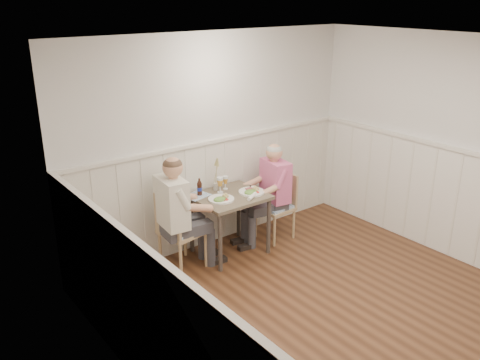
{
  "coord_description": "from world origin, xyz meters",
  "views": [
    {
      "loc": [
        -3.35,
        -2.64,
        2.99
      ],
      "look_at": [
        -0.07,
        1.64,
        1.0
      ],
      "focal_mm": 38.0,
      "sensor_mm": 36.0,
      "label": 1
    }
  ],
  "objects_px": {
    "man_in_pink": "(272,200)",
    "chair_right": "(278,203)",
    "chair_left": "(178,229)",
    "dining_table": "(230,204)",
    "beer_bottle": "(200,188)",
    "grass_vase": "(215,175)",
    "diner_cream": "(176,224)"
  },
  "relations": [
    {
      "from": "chair_right",
      "to": "chair_left",
      "type": "bearing_deg",
      "value": 177.3
    },
    {
      "from": "chair_left",
      "to": "grass_vase",
      "type": "distance_m",
      "value": 0.82
    },
    {
      "from": "dining_table",
      "to": "grass_vase",
      "type": "xyz_separation_m",
      "value": [
        -0.04,
        0.24,
        0.3
      ]
    },
    {
      "from": "chair_right",
      "to": "man_in_pink",
      "type": "distance_m",
      "value": 0.13
    },
    {
      "from": "chair_right",
      "to": "man_in_pink",
      "type": "xyz_separation_m",
      "value": [
        -0.1,
        -0.0,
        0.08
      ]
    },
    {
      "from": "dining_table",
      "to": "chair_left",
      "type": "xyz_separation_m",
      "value": [
        -0.69,
        0.04,
        -0.14
      ]
    },
    {
      "from": "man_in_pink",
      "to": "beer_bottle",
      "type": "height_order",
      "value": "man_in_pink"
    },
    {
      "from": "dining_table",
      "to": "man_in_pink",
      "type": "distance_m",
      "value": 0.65
    },
    {
      "from": "chair_left",
      "to": "man_in_pink",
      "type": "height_order",
      "value": "man_in_pink"
    },
    {
      "from": "beer_bottle",
      "to": "dining_table",
      "type": "bearing_deg",
      "value": -37.04
    },
    {
      "from": "diner_cream",
      "to": "beer_bottle",
      "type": "relative_size",
      "value": 6.56
    },
    {
      "from": "chair_right",
      "to": "man_in_pink",
      "type": "relative_size",
      "value": 0.66
    },
    {
      "from": "dining_table",
      "to": "chair_left",
      "type": "bearing_deg",
      "value": 176.8
    },
    {
      "from": "chair_right",
      "to": "grass_vase",
      "type": "xyz_separation_m",
      "value": [
        -0.78,
        0.27,
        0.48
      ]
    },
    {
      "from": "chair_right",
      "to": "diner_cream",
      "type": "distance_m",
      "value": 1.48
    },
    {
      "from": "diner_cream",
      "to": "chair_right",
      "type": "bearing_deg",
      "value": -1.61
    },
    {
      "from": "beer_bottle",
      "to": "grass_vase",
      "type": "height_order",
      "value": "grass_vase"
    },
    {
      "from": "chair_right",
      "to": "grass_vase",
      "type": "bearing_deg",
      "value": 161.12
    },
    {
      "from": "dining_table",
      "to": "man_in_pink",
      "type": "relative_size",
      "value": 0.63
    },
    {
      "from": "chair_right",
      "to": "beer_bottle",
      "type": "relative_size",
      "value": 4.05
    },
    {
      "from": "dining_table",
      "to": "beer_bottle",
      "type": "xyz_separation_m",
      "value": [
        -0.28,
        0.21,
        0.2
      ]
    },
    {
      "from": "man_in_pink",
      "to": "chair_right",
      "type": "bearing_deg",
      "value": 2.66
    },
    {
      "from": "chair_left",
      "to": "man_in_pink",
      "type": "distance_m",
      "value": 1.34
    },
    {
      "from": "chair_left",
      "to": "beer_bottle",
      "type": "relative_size",
      "value": 4.37
    },
    {
      "from": "man_in_pink",
      "to": "grass_vase",
      "type": "relative_size",
      "value": 3.06
    },
    {
      "from": "chair_left",
      "to": "man_in_pink",
      "type": "bearing_deg",
      "value": -3.13
    },
    {
      "from": "dining_table",
      "to": "grass_vase",
      "type": "height_order",
      "value": "grass_vase"
    },
    {
      "from": "chair_right",
      "to": "grass_vase",
      "type": "height_order",
      "value": "grass_vase"
    },
    {
      "from": "man_in_pink",
      "to": "grass_vase",
      "type": "bearing_deg",
      "value": 158.09
    },
    {
      "from": "dining_table",
      "to": "diner_cream",
      "type": "bearing_deg",
      "value": 179.04
    },
    {
      "from": "chair_right",
      "to": "man_in_pink",
      "type": "height_order",
      "value": "man_in_pink"
    },
    {
      "from": "diner_cream",
      "to": "beer_bottle",
      "type": "xyz_separation_m",
      "value": [
        0.45,
        0.2,
        0.26
      ]
    }
  ]
}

